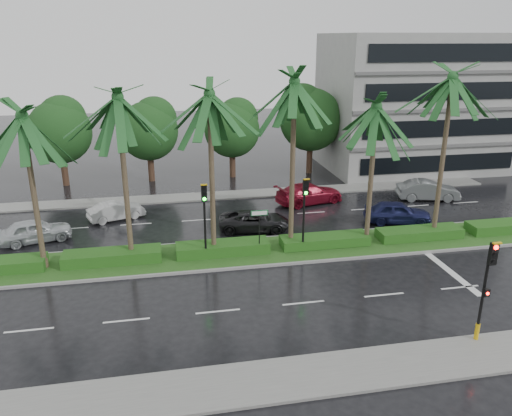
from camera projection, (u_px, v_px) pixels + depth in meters
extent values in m
plane|color=black|center=(279.00, 258.00, 27.79)|extent=(120.00, 120.00, 0.00)
cube|color=slate|center=(343.00, 372.00, 18.30)|extent=(40.00, 2.40, 0.12)
cube|color=slate|center=(243.00, 194.00, 38.91)|extent=(40.00, 2.00, 0.12)
cube|color=gray|center=(275.00, 250.00, 28.70)|extent=(36.00, 4.00, 0.14)
cube|color=#264818|center=(275.00, 249.00, 28.67)|extent=(35.60, 3.70, 0.02)
cube|color=#164F17|center=(113.00, 257.00, 26.96)|extent=(5.20, 1.40, 0.60)
cube|color=#164F17|center=(223.00, 248.00, 28.04)|extent=(5.20, 1.40, 0.60)
cube|color=#164F17|center=(325.00, 240.00, 29.11)|extent=(5.20, 1.40, 0.60)
cube|color=#164F17|center=(419.00, 233.00, 30.19)|extent=(5.20, 1.40, 0.60)
cube|color=#164F17|center=(508.00, 226.00, 31.26)|extent=(5.20, 1.40, 0.60)
cube|color=silver|center=(6.00, 233.00, 31.42)|extent=(2.00, 0.12, 0.01)
cube|color=silver|center=(29.00, 330.00, 21.00)|extent=(2.00, 0.12, 0.01)
cube|color=silver|center=(72.00, 228.00, 32.14)|extent=(2.00, 0.12, 0.01)
cube|color=silver|center=(127.00, 320.00, 21.71)|extent=(2.00, 0.12, 0.01)
cube|color=silver|center=(136.00, 224.00, 32.85)|extent=(2.00, 0.12, 0.01)
cube|color=silver|center=(218.00, 311.00, 22.43)|extent=(2.00, 0.12, 0.01)
cube|color=silver|center=(197.00, 220.00, 33.57)|extent=(2.00, 0.12, 0.01)
cube|color=silver|center=(303.00, 303.00, 23.15)|extent=(2.00, 0.12, 0.01)
cube|color=silver|center=(255.00, 216.00, 34.29)|extent=(2.00, 0.12, 0.01)
cube|color=silver|center=(384.00, 295.00, 23.87)|extent=(2.00, 0.12, 0.01)
cube|color=silver|center=(311.00, 213.00, 35.01)|extent=(2.00, 0.12, 0.01)
cube|color=silver|center=(460.00, 287.00, 24.58)|extent=(2.00, 0.12, 0.01)
cube|color=silver|center=(364.00, 209.00, 35.72)|extent=(2.00, 0.12, 0.01)
cube|color=silver|center=(416.00, 206.00, 36.44)|extent=(2.00, 0.12, 0.01)
cube|color=silver|center=(466.00, 202.00, 37.16)|extent=(2.00, 0.12, 0.01)
cube|color=silver|center=(447.00, 269.00, 26.53)|extent=(0.40, 6.00, 0.01)
cylinder|color=#423226|center=(34.00, 195.00, 25.13)|extent=(0.28, 0.28, 7.99)
cylinder|color=#423226|center=(44.00, 263.00, 26.36)|extent=(0.40, 0.40, 0.44)
cylinder|color=#423226|center=(125.00, 182.00, 25.90)|extent=(0.28, 0.28, 8.77)
cylinder|color=#423226|center=(132.00, 256.00, 27.26)|extent=(0.40, 0.40, 0.44)
cylinder|color=#423226|center=(212.00, 178.00, 26.51)|extent=(0.28, 0.28, 8.85)
cylinder|color=#423226|center=(214.00, 251.00, 27.88)|extent=(0.40, 0.40, 0.44)
cylinder|color=#423226|center=(292.00, 168.00, 27.51)|extent=(0.28, 0.28, 9.35)
cylinder|color=#423226|center=(291.00, 243.00, 28.96)|extent=(0.40, 0.40, 0.44)
cylinder|color=#423226|center=(371.00, 178.00, 28.16)|extent=(0.28, 0.28, 8.03)
cylinder|color=#423226|center=(366.00, 240.00, 29.40)|extent=(0.40, 0.40, 0.44)
cylinder|color=#423226|center=(442.00, 160.00, 29.01)|extent=(0.28, 0.28, 9.48)
cylinder|color=#423226|center=(433.00, 232.00, 30.49)|extent=(0.40, 0.40, 0.44)
cylinder|color=black|center=(482.00, 302.00, 19.64)|extent=(0.12, 0.12, 3.40)
cube|color=black|center=(493.00, 254.00, 18.77)|extent=(0.30, 0.18, 0.90)
cube|color=gold|center=(497.00, 243.00, 18.51)|extent=(0.34, 0.12, 0.06)
cylinder|color=#FF0C05|center=(496.00, 247.00, 18.58)|extent=(0.18, 0.04, 0.18)
cylinder|color=black|center=(495.00, 255.00, 18.68)|extent=(0.18, 0.04, 0.18)
cylinder|color=black|center=(494.00, 262.00, 18.78)|extent=(0.18, 0.04, 0.18)
cylinder|color=gold|center=(477.00, 331.00, 20.08)|extent=(0.18, 0.18, 0.70)
cube|color=black|center=(486.00, 292.00, 19.33)|extent=(0.22, 0.16, 0.32)
cylinder|color=#FF0C05|center=(488.00, 294.00, 19.25)|extent=(0.12, 0.03, 0.12)
cylinder|color=black|center=(205.00, 230.00, 26.84)|extent=(0.12, 0.12, 3.40)
cube|color=black|center=(204.00, 193.00, 25.98)|extent=(0.30, 0.18, 0.90)
cube|color=gold|center=(204.00, 185.00, 25.71)|extent=(0.34, 0.12, 0.06)
cylinder|color=black|center=(204.00, 188.00, 25.79)|extent=(0.18, 0.04, 0.18)
cylinder|color=black|center=(204.00, 193.00, 25.88)|extent=(0.18, 0.04, 0.18)
cylinder|color=#0CE519|center=(204.00, 199.00, 25.98)|extent=(0.18, 0.04, 0.18)
cylinder|color=black|center=(303.00, 223.00, 27.83)|extent=(0.12, 0.12, 3.40)
cube|color=black|center=(306.00, 187.00, 26.96)|extent=(0.30, 0.18, 0.90)
cube|color=gold|center=(307.00, 179.00, 26.69)|extent=(0.34, 0.12, 0.06)
cylinder|color=black|center=(306.00, 182.00, 26.77)|extent=(0.18, 0.04, 0.18)
cylinder|color=black|center=(306.00, 188.00, 26.87)|extent=(0.18, 0.04, 0.18)
cylinder|color=#0CE519|center=(306.00, 193.00, 26.97)|extent=(0.18, 0.04, 0.18)
cylinder|color=black|center=(259.00, 232.00, 27.60)|extent=(0.06, 0.06, 2.60)
cube|color=#0C5926|center=(259.00, 213.00, 27.20)|extent=(0.95, 0.04, 0.30)
cube|color=white|center=(260.00, 213.00, 27.18)|extent=(0.85, 0.01, 0.22)
cylinder|color=#392719|center=(65.00, 171.00, 41.12)|extent=(0.52, 0.52, 2.47)
sphere|color=#163915|center=(60.00, 132.00, 40.08)|extent=(5.08, 5.08, 5.08)
sphere|color=#163915|center=(59.00, 119.00, 40.03)|extent=(3.81, 3.81, 3.81)
cylinder|color=#392719|center=(151.00, 167.00, 42.39)|extent=(0.52, 0.52, 2.38)
sphere|color=#163915|center=(149.00, 131.00, 41.38)|extent=(4.90, 4.90, 4.90)
sphere|color=#163915|center=(148.00, 119.00, 41.35)|extent=(3.68, 3.68, 3.68)
cylinder|color=#392719|center=(232.00, 164.00, 43.66)|extent=(0.52, 0.52, 2.31)
sphere|color=#163915|center=(232.00, 130.00, 42.68)|extent=(4.75, 4.75, 4.75)
sphere|color=#163915|center=(231.00, 118.00, 42.66)|extent=(3.56, 3.56, 3.56)
cylinder|color=#392719|center=(309.00, 158.00, 44.86)|extent=(0.52, 0.52, 2.67)
sphere|color=#163915|center=(311.00, 120.00, 43.73)|extent=(5.49, 5.49, 5.49)
sphere|color=#163915|center=(310.00, 107.00, 43.66)|extent=(4.12, 4.12, 4.12)
cylinder|color=#392719|center=(382.00, 157.00, 46.19)|extent=(0.52, 0.52, 2.21)
sphere|color=#163915|center=(385.00, 127.00, 45.25)|extent=(4.54, 4.54, 4.54)
sphere|color=#163915|center=(384.00, 116.00, 45.25)|extent=(3.40, 3.40, 3.40)
cube|color=gray|center=(415.00, 103.00, 45.60)|extent=(16.00, 10.00, 12.00)
imported|color=silver|center=(35.00, 231.00, 29.82)|extent=(2.81, 4.48, 1.42)
imported|color=#B6B6B6|center=(116.00, 211.00, 33.53)|extent=(2.53, 3.94, 1.23)
imported|color=black|center=(255.00, 221.00, 31.65)|extent=(2.78, 4.82, 1.26)
imported|color=maroon|center=(309.00, 193.00, 36.83)|extent=(3.28, 5.48, 1.49)
imported|color=#191D4B|center=(397.00, 212.00, 32.88)|extent=(2.82, 4.62, 1.47)
imported|color=slate|center=(428.00, 190.00, 37.56)|extent=(2.55, 4.79, 1.50)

